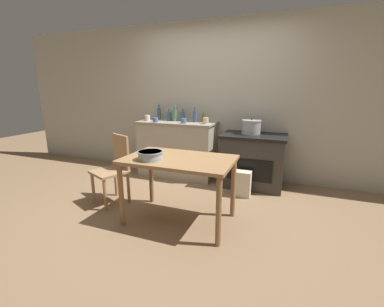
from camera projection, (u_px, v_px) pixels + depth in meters
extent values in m
plane|color=#896B4C|center=(177.00, 211.00, 3.20)|extent=(14.00, 14.00, 0.00)
cube|color=#B2AD9E|center=(214.00, 101.00, 4.32)|extent=(8.00, 0.07, 2.55)
cube|color=#B2A893|center=(178.00, 150.00, 4.43)|extent=(1.29, 0.56, 0.91)
cube|color=gray|center=(177.00, 122.00, 4.31)|extent=(1.32, 0.59, 0.03)
cube|color=#38332D|center=(253.00, 161.00, 3.97)|extent=(0.92, 0.62, 0.77)
cube|color=black|center=(254.00, 136.00, 3.87)|extent=(0.96, 0.66, 0.04)
cube|color=black|center=(249.00, 170.00, 3.69)|extent=(0.64, 0.01, 0.32)
cube|color=#997047|center=(179.00, 160.00, 2.80)|extent=(1.19, 0.74, 0.03)
cylinder|color=olive|center=(121.00, 195.00, 2.80)|extent=(0.06, 0.06, 0.71)
cylinder|color=olive|center=(219.00, 212.00, 2.41)|extent=(0.06, 0.06, 0.71)
cylinder|color=olive|center=(151.00, 177.00, 3.38)|extent=(0.06, 0.06, 0.71)
cylinder|color=olive|center=(233.00, 188.00, 3.00)|extent=(0.06, 0.06, 0.71)
cube|color=#A87F56|center=(109.00, 172.00, 3.34)|extent=(0.53, 0.53, 0.03)
cube|color=#A87F56|center=(121.00, 151.00, 3.40)|extent=(0.34, 0.17, 0.45)
cylinder|color=#A87F56|center=(93.00, 188.00, 3.39)|extent=(0.04, 0.04, 0.41)
cylinder|color=#A87F56|center=(105.00, 195.00, 3.17)|extent=(0.04, 0.04, 0.41)
cylinder|color=#A87F56|center=(116.00, 182.00, 3.62)|extent=(0.04, 0.04, 0.41)
cylinder|color=#A87F56|center=(128.00, 188.00, 3.39)|extent=(0.04, 0.04, 0.41)
cube|color=beige|center=(243.00, 184.00, 3.60)|extent=(0.22, 0.16, 0.37)
cylinder|color=#A8A8AD|center=(251.00, 128.00, 3.89)|extent=(0.28, 0.28, 0.19)
cylinder|color=#A8A8AD|center=(252.00, 121.00, 3.86)|extent=(0.29, 0.29, 0.02)
sphere|color=black|center=(252.00, 119.00, 3.85)|extent=(0.02, 0.02, 0.02)
cylinder|color=#93A8B2|center=(150.00, 155.00, 2.72)|extent=(0.25, 0.25, 0.09)
cylinder|color=#8597A0|center=(150.00, 152.00, 2.71)|extent=(0.27, 0.27, 0.01)
cylinder|color=#517F5B|center=(175.00, 115.00, 4.36)|extent=(0.08, 0.08, 0.19)
cylinder|color=#517F5B|center=(175.00, 108.00, 4.32)|extent=(0.03, 0.03, 0.07)
cylinder|color=#3D5675|center=(195.00, 117.00, 4.22)|extent=(0.07, 0.07, 0.17)
cylinder|color=#3D5675|center=(195.00, 109.00, 4.19)|extent=(0.03, 0.03, 0.07)
cylinder|color=#3D5675|center=(159.00, 114.00, 4.58)|extent=(0.06, 0.06, 0.19)
cylinder|color=#3D5675|center=(159.00, 106.00, 4.55)|extent=(0.02, 0.02, 0.08)
cylinder|color=#3D5675|center=(183.00, 117.00, 4.35)|extent=(0.08, 0.08, 0.15)
cylinder|color=#3D5675|center=(183.00, 110.00, 4.32)|extent=(0.03, 0.03, 0.06)
cylinder|color=#3D5675|center=(169.00, 116.00, 4.40)|extent=(0.08, 0.08, 0.14)
cylinder|color=#3D5675|center=(169.00, 111.00, 4.38)|extent=(0.03, 0.03, 0.06)
cylinder|color=olive|center=(203.00, 118.00, 4.28)|extent=(0.06, 0.06, 0.12)
cylinder|color=olive|center=(203.00, 113.00, 4.26)|extent=(0.02, 0.02, 0.04)
cylinder|color=#4C6B99|center=(156.00, 120.00, 4.22)|extent=(0.09, 0.09, 0.08)
cylinder|color=silver|center=(147.00, 118.00, 4.41)|extent=(0.09, 0.09, 0.10)
cylinder|color=#4C6B99|center=(184.00, 121.00, 4.09)|extent=(0.09, 0.09, 0.08)
cylinder|color=beige|center=(206.00, 121.00, 4.02)|extent=(0.09, 0.09, 0.10)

